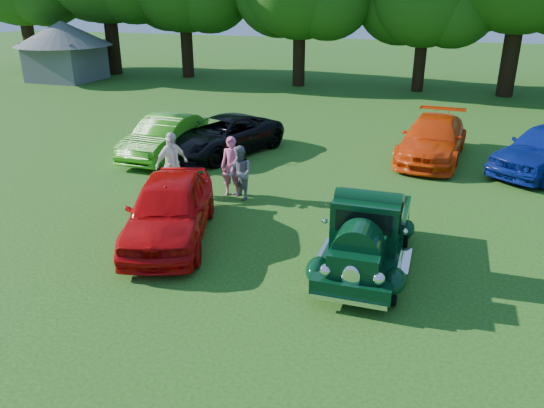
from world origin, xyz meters
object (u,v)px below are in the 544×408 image
(back_car_lime, at_px, (165,137))
(hero_pickup, at_px, (367,235))
(spectator_grey, at_px, (240,173))
(spectator_pink, at_px, (232,167))
(spectator_white, at_px, (172,164))
(back_car_orange, at_px, (433,139))
(red_convertible, at_px, (169,209))
(gazebo, at_px, (64,44))
(back_car_black, at_px, (223,136))

(back_car_lime, bearing_deg, hero_pickup, -35.54)
(hero_pickup, distance_m, back_car_lime, 10.45)
(back_car_lime, distance_m, spectator_grey, 5.35)
(spectator_pink, xyz_separation_m, spectator_white, (-1.72, -0.53, 0.07))
(hero_pickup, relative_size, back_car_lime, 0.97)
(spectator_pink, relative_size, spectator_grey, 1.12)
(spectator_grey, bearing_deg, spectator_pink, -174.80)
(back_car_orange, relative_size, spectator_grey, 3.20)
(red_convertible, bearing_deg, spectator_white, 98.56)
(gazebo, bearing_deg, back_car_black, -37.32)
(red_convertible, xyz_separation_m, back_car_black, (-1.64, 7.23, -0.09))
(spectator_pink, height_order, gazebo, gazebo)
(back_car_black, height_order, back_car_orange, back_car_orange)
(spectator_grey, distance_m, gazebo, 25.98)
(spectator_grey, xyz_separation_m, spectator_white, (-2.07, -0.29, 0.16))
(gazebo, bearing_deg, hero_pickup, -40.51)
(back_car_black, xyz_separation_m, back_car_orange, (7.55, 1.78, 0.05))
(red_convertible, bearing_deg, hero_pickup, -16.91)
(red_convertible, height_order, gazebo, gazebo)
(back_car_orange, distance_m, spectator_grey, 7.93)
(back_car_lime, distance_m, spectator_pink, 4.93)
(red_convertible, bearing_deg, gazebo, 114.58)
(back_car_orange, height_order, gazebo, gazebo)
(spectator_white, height_order, gazebo, gazebo)
(spectator_grey, bearing_deg, spectator_white, -132.04)
(hero_pickup, distance_m, spectator_grey, 5.10)
(hero_pickup, relative_size, spectator_grey, 2.68)
(back_car_lime, bearing_deg, red_convertible, -59.66)
(hero_pickup, height_order, spectator_pink, spectator_pink)
(back_car_black, bearing_deg, gazebo, 163.82)
(red_convertible, distance_m, spectator_white, 3.08)
(back_car_black, distance_m, spectator_white, 4.50)
(back_car_lime, bearing_deg, back_car_orange, 16.74)
(back_car_lime, xyz_separation_m, spectator_white, (2.19, -3.53, 0.23))
(spectator_pink, bearing_deg, back_car_lime, 131.85)
(back_car_lime, height_order, gazebo, gazebo)
(back_car_black, relative_size, spectator_grey, 3.13)
(back_car_orange, relative_size, gazebo, 0.81)
(red_convertible, bearing_deg, spectator_pink, 65.99)
(spectator_pink, relative_size, gazebo, 0.28)
(red_convertible, height_order, back_car_lime, red_convertible)
(red_convertible, relative_size, spectator_white, 2.40)
(hero_pickup, bearing_deg, spectator_white, 157.05)
(back_car_lime, height_order, back_car_black, back_car_lime)
(hero_pickup, bearing_deg, spectator_grey, 144.89)
(back_car_lime, relative_size, spectator_grey, 2.77)
(back_car_lime, bearing_deg, gazebo, 137.99)
(back_car_orange, height_order, spectator_grey, spectator_grey)
(spectator_pink, distance_m, spectator_white, 1.80)
(red_convertible, xyz_separation_m, spectator_white, (-1.38, 2.75, 0.18))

